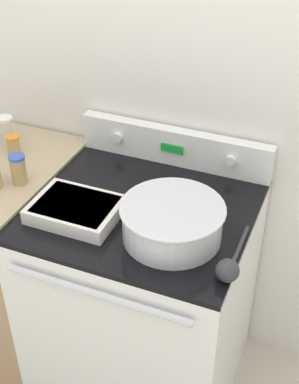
% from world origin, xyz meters
% --- Properties ---
extents(kitchen_wall, '(8.00, 0.05, 2.50)m').
position_xyz_m(kitchen_wall, '(0.00, 0.73, 1.25)').
color(kitchen_wall, silver).
rests_on(kitchen_wall, ground_plane).
extents(stove_range, '(0.77, 0.73, 0.91)m').
position_xyz_m(stove_range, '(0.00, 0.35, 0.45)').
color(stove_range, white).
rests_on(stove_range, ground_plane).
extents(control_panel, '(0.77, 0.07, 0.15)m').
position_xyz_m(control_panel, '(0.00, 0.67, 0.98)').
color(control_panel, white).
rests_on(control_panel, stove_range).
extents(side_counter, '(0.48, 0.70, 0.92)m').
position_xyz_m(side_counter, '(-0.62, 0.35, 0.46)').
color(side_counter, tan).
rests_on(side_counter, ground_plane).
extents(mixing_bowl, '(0.34, 0.34, 0.12)m').
position_xyz_m(mixing_bowl, '(0.15, 0.24, 0.98)').
color(mixing_bowl, silver).
rests_on(mixing_bowl, stove_range).
extents(casserole_dish, '(0.29, 0.22, 0.05)m').
position_xyz_m(casserole_dish, '(-0.19, 0.22, 0.94)').
color(casserole_dish, silver).
rests_on(casserole_dish, stove_range).
extents(ladle, '(0.07, 0.29, 0.07)m').
position_xyz_m(ladle, '(0.37, 0.13, 0.94)').
color(ladle, '#333338').
rests_on(ladle, stove_range).
extents(spice_jar_blue_cap, '(0.06, 0.06, 0.11)m').
position_xyz_m(spice_jar_blue_cap, '(-0.47, 0.31, 0.98)').
color(spice_jar_blue_cap, tan).
rests_on(spice_jar_blue_cap, side_counter).
extents(spice_jar_orange_cap, '(0.05, 0.05, 0.08)m').
position_xyz_m(spice_jar_orange_cap, '(-0.61, 0.48, 0.96)').
color(spice_jar_orange_cap, tan).
rests_on(spice_jar_orange_cap, side_counter).
extents(spice_jar_white_cap, '(0.06, 0.06, 0.12)m').
position_xyz_m(spice_jar_white_cap, '(-0.68, 0.53, 0.98)').
color(spice_jar_white_cap, beige).
rests_on(spice_jar_white_cap, side_counter).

